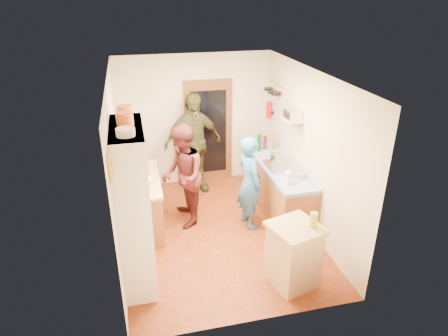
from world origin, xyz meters
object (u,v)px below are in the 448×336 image
object	(u,v)px
hutch_body	(134,207)
right_counter_base	(277,188)
person_hob	(252,183)
island_base	(293,257)
person_back	(194,144)
person_left	(184,175)

from	to	relation	value
hutch_body	right_counter_base	bearing A→B (deg)	27.47
person_hob	island_base	bearing A→B (deg)	174.07
hutch_body	island_base	xyz separation A→B (m)	(2.01, -0.65, -0.67)
island_base	person_hob	size ratio (longest dim) A/B	0.54
hutch_body	person_back	xyz separation A→B (m)	(1.18, 2.37, -0.11)
hutch_body	person_left	bearing A→B (deg)	56.75
island_base	person_back	size ratio (longest dim) A/B	0.44
island_base	person_left	size ratio (longest dim) A/B	0.49
person_left	hutch_body	bearing A→B (deg)	-32.30
person_hob	person_back	distance (m)	1.65
right_counter_base	person_left	xyz separation A→B (m)	(-1.67, -0.03, 0.45)
right_counter_base	island_base	bearing A→B (deg)	-104.21
island_base	person_left	xyz separation A→B (m)	(-1.17, 1.92, 0.44)
hutch_body	island_base	bearing A→B (deg)	-17.87
right_counter_base	person_hob	bearing A→B (deg)	-146.28
person_left	person_back	xyz separation A→B (m)	(0.35, 1.10, 0.11)
person_hob	person_back	world-z (taller)	person_back
hutch_body	person_back	distance (m)	2.65
person_hob	person_left	distance (m)	1.12
hutch_body	island_base	distance (m)	2.21
right_counter_base	hutch_body	bearing A→B (deg)	-152.53
island_base	person_back	xyz separation A→B (m)	(-0.82, 3.02, 0.56)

